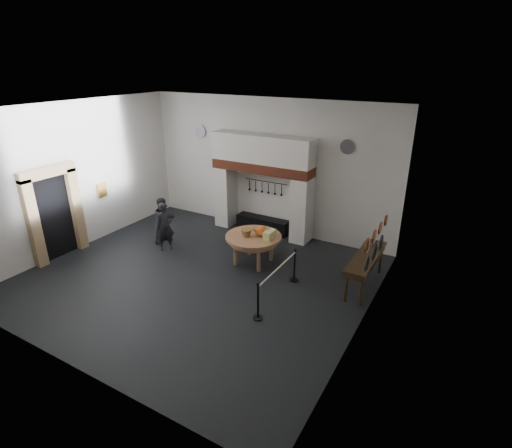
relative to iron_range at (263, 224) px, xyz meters
The scene contains 39 objects.
floor 3.73m from the iron_range, 90.00° to the right, with size 9.00×8.00×0.02m, color black.
ceiling 5.65m from the iron_range, 90.00° to the right, with size 9.00×8.00×0.02m, color silver.
wall_back 2.02m from the iron_range, 90.00° to the left, with size 9.00×0.02×4.50m, color silver.
wall_front 7.97m from the iron_range, 90.00° to the right, with size 9.00×0.02×4.50m, color silver.
wall_left 6.17m from the iron_range, 140.42° to the right, with size 0.02×8.00×4.50m, color silver.
wall_right 6.17m from the iron_range, 39.58° to the right, with size 0.02×8.00×4.50m, color silver.
chimney_pier_left 1.69m from the iron_range, behind, with size 0.55×0.70×2.15m, color silver.
chimney_pier_right 1.69m from the iron_range, ahead, with size 0.55×0.70×2.15m, color silver.
hearth_brick_band 2.06m from the iron_range, 90.00° to the right, with size 3.50×0.72×0.32m, color #9E442B.
chimney_hood 2.67m from the iron_range, 90.00° to the right, with size 3.50×0.70×0.90m, color silver.
iron_range is the anchor object (origin of this frame).
utensil_rail 1.51m from the iron_range, 90.00° to the left, with size 0.02×0.02×1.60m, color black.
door_recess 6.58m from the iron_range, 133.44° to the right, with size 0.04×1.10×2.50m, color black.
door_jamb_near 7.05m from the iron_range, 128.94° to the right, with size 0.22×0.30×2.60m, color tan.
door_jamb_far 6.04m from the iron_range, 137.45° to the right, with size 0.22×0.30×2.60m, color tan.
door_lintel 6.87m from the iron_range, 132.86° to the right, with size 0.22×1.70×0.30m, color tan.
wall_plaque 5.49m from the iron_range, 146.73° to the right, with size 0.05×0.34×0.44m, color gold.
work_table 2.45m from the iron_range, 67.74° to the right, with size 1.63×1.63×0.07m, color tan.
pumpkin 2.49m from the iron_range, 62.33° to the right, with size 0.36×0.36×0.31m, color orange.
cheese_block_big 2.75m from the iron_range, 58.08° to the right, with size 0.22×0.22×0.24m, color #E6E68A.
cheese_block_small 2.49m from the iron_range, 54.68° to the right, with size 0.18×0.18×0.20m, color #FFF798.
wicker_basket 2.57m from the iron_range, 72.29° to the right, with size 0.32×0.32×0.22m, color olive.
bread_loaf 2.13m from the iron_range, 66.60° to the right, with size 0.31×0.18×0.13m, color olive.
visitor_near 3.44m from the iron_range, 124.72° to the right, with size 0.56×0.37×1.55m, color black.
visitor_far 3.38m from the iron_range, 134.31° to the right, with size 0.74×0.58×1.52m, color black.
side_table 4.56m from the iron_range, 24.78° to the right, with size 0.55×2.20×0.06m, color #382914.
pewter_jug 4.37m from the iron_range, 17.50° to the right, with size 0.12×0.12×0.22m, color #545459.
copper_pan_a 5.93m from the iron_range, 38.28° to the right, with size 0.34×0.34×0.03m, color #C6662D.
copper_pan_b 5.62m from the iron_range, 33.66° to the right, with size 0.32×0.32×0.03m, color #C6662D.
copper_pan_c 5.35m from the iron_range, 28.48° to the right, with size 0.30×0.30×0.03m, color #C6662D.
copper_pan_d 5.13m from the iron_range, 22.75° to the right, with size 0.28×0.28×0.03m, color #C6662D.
pewter_plate_left 5.69m from the iron_range, 36.66° to the right, with size 0.40×0.40×0.03m, color #4C4C51.
pewter_plate_mid 5.36m from the iron_range, 31.38° to the right, with size 0.40×0.40×0.03m, color #4C4C51.
pewter_plate_right 5.08m from the iron_range, 25.42° to the right, with size 0.40×0.40×0.03m, color #4C4C51.
pewter_plate_back_left 4.01m from the iron_range, behind, with size 0.44×0.44×0.03m, color #4C4C51.
pewter_plate_back_right 4.01m from the iron_range, ahead, with size 0.44×0.44×0.03m, color #4C4C51.
barrier_post_near 5.13m from the iron_range, 62.34° to the right, with size 0.05×0.05×0.90m, color black.
barrier_post_far 3.49m from the iron_range, 46.87° to the right, with size 0.05×0.05×0.90m, color black.
barrier_rope 4.31m from the iron_range, 56.09° to the right, with size 0.04×0.04×2.00m, color white.
Camera 1 is at (6.19, -7.57, 5.60)m, focal length 28.00 mm.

